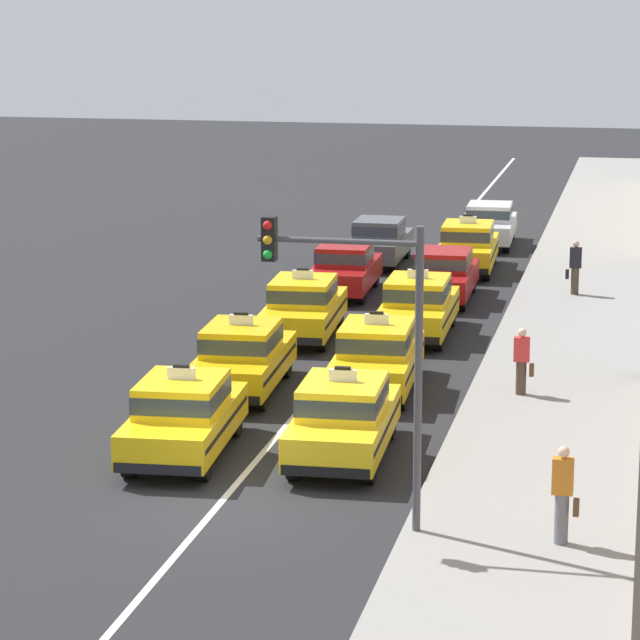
% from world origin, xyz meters
% --- Properties ---
extents(ground_plane, '(160.00, 160.00, 0.00)m').
position_xyz_m(ground_plane, '(0.00, 0.00, 0.00)').
color(ground_plane, '#232326').
extents(lane_stripe_left_right, '(0.14, 80.00, 0.01)m').
position_xyz_m(lane_stripe_left_right, '(0.00, 20.00, 0.00)').
color(lane_stripe_left_right, silver).
rests_on(lane_stripe_left_right, ground).
extents(sidewalk_curb, '(4.00, 90.00, 0.15)m').
position_xyz_m(sidewalk_curb, '(5.60, 15.00, 0.07)').
color(sidewalk_curb, gray).
rests_on(sidewalk_curb, ground).
extents(taxi_left_nearest, '(2.10, 4.67, 1.96)m').
position_xyz_m(taxi_left_nearest, '(-1.52, 2.82, 0.88)').
color(taxi_left_nearest, black).
rests_on(taxi_left_nearest, ground).
extents(taxi_left_second, '(2.04, 4.65, 1.96)m').
position_xyz_m(taxi_left_second, '(-1.67, 8.00, 0.88)').
color(taxi_left_second, black).
rests_on(taxi_left_second, ground).
extents(taxi_left_third, '(2.07, 4.66, 1.96)m').
position_xyz_m(taxi_left_third, '(-1.54, 13.93, 0.88)').
color(taxi_left_third, black).
rests_on(taxi_left_third, ground).
extents(sedan_left_fourth, '(1.91, 4.36, 1.58)m').
position_xyz_m(sedan_left_fourth, '(-1.62, 20.11, 0.85)').
color(sedan_left_fourth, black).
rests_on(sedan_left_fourth, ground).
extents(sedan_left_fifth, '(1.81, 4.32, 1.58)m').
position_xyz_m(sedan_left_fifth, '(-1.50, 25.58, 0.85)').
color(sedan_left_fifth, black).
rests_on(sedan_left_fifth, ground).
extents(taxi_right_nearest, '(2.00, 4.63, 1.96)m').
position_xyz_m(taxi_right_nearest, '(1.70, 3.34, 0.88)').
color(taxi_right_nearest, black).
rests_on(taxi_right_nearest, ground).
extents(taxi_right_second, '(2.02, 4.64, 1.96)m').
position_xyz_m(taxi_right_second, '(1.42, 8.74, 0.88)').
color(taxi_right_second, black).
rests_on(taxi_right_second, ground).
extents(taxi_right_third, '(1.91, 4.60, 1.96)m').
position_xyz_m(taxi_right_third, '(1.49, 14.70, 0.88)').
color(taxi_right_third, black).
rests_on(taxi_right_third, ground).
extents(sedan_right_fourth, '(1.83, 4.33, 1.58)m').
position_xyz_m(sedan_right_fourth, '(1.51, 19.79, 0.85)').
color(sedan_right_fourth, black).
rests_on(sedan_right_fourth, ground).
extents(taxi_right_fifth, '(1.98, 4.62, 1.96)m').
position_xyz_m(taxi_right_fifth, '(1.64, 24.82, 0.88)').
color(taxi_right_fifth, black).
rests_on(taxi_right_fifth, ground).
extents(sedan_right_sixth, '(1.90, 4.35, 1.58)m').
position_xyz_m(sedan_right_sixth, '(1.79, 30.25, 0.85)').
color(sedan_right_sixth, black).
rests_on(sedan_right_sixth, ground).
extents(pedestrian_near_crosswalk, '(0.47, 0.24, 1.66)m').
position_xyz_m(pedestrian_near_crosswalk, '(5.40, 20.92, 0.98)').
color(pedestrian_near_crosswalk, '#473828').
rests_on(pedestrian_near_crosswalk, sidewalk_curb).
extents(pedestrian_mid_block, '(0.47, 0.24, 1.72)m').
position_xyz_m(pedestrian_mid_block, '(6.36, -1.03, 1.01)').
color(pedestrian_mid_block, slate).
rests_on(pedestrian_mid_block, sidewalk_curb).
extents(pedestrian_by_storefront, '(0.47, 0.24, 1.57)m').
position_xyz_m(pedestrian_by_storefront, '(4.84, 8.66, 0.93)').
color(pedestrian_by_storefront, '#473828').
rests_on(pedestrian_by_storefront, sidewalk_curb).
extents(traffic_light_pole, '(2.87, 0.33, 5.58)m').
position_xyz_m(traffic_light_pole, '(2.89, -0.92, 3.82)').
color(traffic_light_pole, '#47474C').
rests_on(traffic_light_pole, ground).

